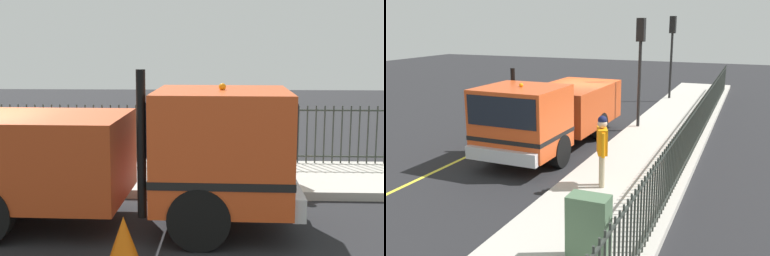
# 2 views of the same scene
# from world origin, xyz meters

# --- Properties ---
(sidewalk_slab) EXTENTS (3.03, 27.17, 0.18)m
(sidewalk_slab) POSITION_xyz_m (2.98, 0.00, 0.09)
(sidewalk_slab) COLOR #B7B2A8
(sidewalk_slab) RESTS_ON ground
(work_truck) EXTENTS (2.45, 7.00, 2.71)m
(work_truck) POSITION_xyz_m (-0.20, -2.75, 1.31)
(work_truck) COLOR #D84C1E
(work_truck) RESTS_ON ground
(worker_standing) EXTENTS (0.41, 0.60, 1.78)m
(worker_standing) POSITION_xyz_m (2.56, -5.64, 1.27)
(worker_standing) COLOR orange
(worker_standing) RESTS_ON sidewalk_slab
(iron_fence) EXTENTS (0.04, 23.13, 1.43)m
(iron_fence) POSITION_xyz_m (4.26, -0.00, 0.90)
(iron_fence) COLOR #2D332D
(iron_fence) RESTS_ON sidewalk_slab
(traffic_cone) EXTENTS (0.50, 0.50, 0.71)m
(traffic_cone) POSITION_xyz_m (-1.93, -3.16, 0.36)
(traffic_cone) COLOR orange
(traffic_cone) RESTS_ON ground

